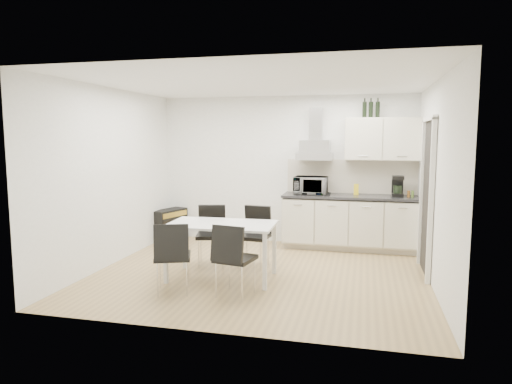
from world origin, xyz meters
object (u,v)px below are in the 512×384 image
chair_near_left (173,257)px  chair_near_right (235,259)px  chair_far_right (253,237)px  guitar_amp (170,225)px  kitchenette (352,200)px  dining_table (222,229)px  chair_far_left (211,236)px  floor_speaker (233,232)px

chair_near_left → chair_near_right: bearing=-14.5°
chair_far_right → guitar_amp: chair_far_right is taller
chair_near_right → kitchenette: bearing=75.4°
dining_table → chair_far_left: 0.69m
chair_near_left → chair_near_right: 0.77m
dining_table → guitar_amp: (-1.64, 1.99, -0.38)m
chair_far_left → chair_near_right: bearing=106.5°
guitar_amp → floor_speaker: (1.14, 0.25, -0.13)m
chair_near_left → chair_near_right: (0.77, 0.08, 0.00)m
floor_speaker → chair_near_right: bearing=-77.3°
dining_table → floor_speaker: bearing=101.0°
kitchenette → guitar_amp: bearing=-178.5°
chair_near_right → guitar_amp: chair_near_right is taller
kitchenette → chair_near_left: kitchenette is taller
floor_speaker → dining_table: bearing=-81.6°
guitar_amp → floor_speaker: 1.18m
chair_far_right → floor_speaker: chair_far_right is taller
chair_far_right → guitar_amp: 2.36m
chair_near_left → guitar_amp: chair_near_left is taller
floor_speaker → chair_near_left: bearing=-92.4°
chair_near_left → floor_speaker: bearing=71.7°
kitchenette → floor_speaker: kitchenette is taller
kitchenette → dining_table: (-1.63, -2.07, -0.16)m
chair_far_left → chair_near_left: (-0.07, -1.23, 0.00)m
dining_table → kitchenette: bearing=50.3°
dining_table → guitar_amp: size_ratio=1.93×
guitar_amp → floor_speaker: guitar_amp is taller
kitchenette → chair_near_right: 2.98m
kitchenette → guitar_amp: (-3.27, -0.08, -0.55)m
kitchenette → chair_far_left: 2.51m
chair_far_right → guitar_amp: (-1.92, 1.36, -0.16)m
kitchenette → chair_far_right: size_ratio=2.86×
chair_near_right → guitar_amp: 3.27m
kitchenette → chair_near_left: (-2.03, -2.75, -0.39)m
dining_table → guitar_amp: dining_table is taller
kitchenette → chair_far_left: kitchenette is taller
dining_table → chair_far_left: chair_far_left is taller
kitchenette → chair_far_right: bearing=-133.0°
chair_far_left → floor_speaker: (-0.16, 1.69, -0.28)m
chair_near_left → kitchenette: bearing=33.3°
chair_near_left → guitar_amp: bearing=94.7°
kitchenette → guitar_amp: kitchenette is taller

